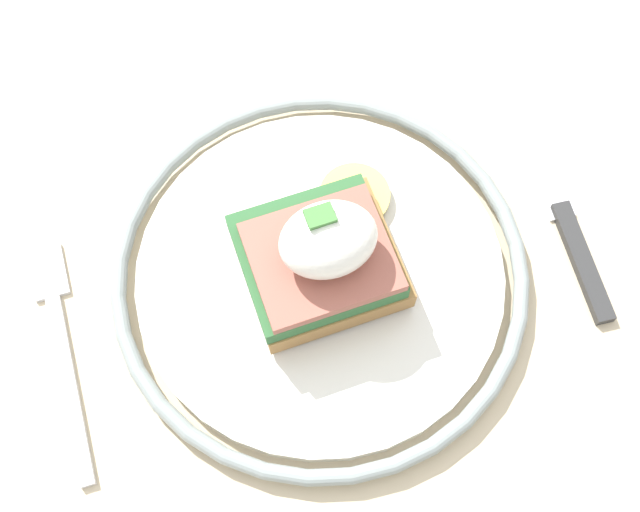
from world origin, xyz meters
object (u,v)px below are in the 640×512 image
object	(u,v)px
fork	(62,346)
knife	(564,217)
sandwich	(321,252)
plate	(320,273)

from	to	relation	value
fork	knife	xyz separation A→B (m)	(0.33, -0.02, 0.00)
sandwich	fork	world-z (taller)	sandwich
plate	fork	world-z (taller)	plate
sandwich	knife	world-z (taller)	sandwich
plate	fork	bearing A→B (deg)	176.90
fork	knife	world-z (taller)	knife
plate	knife	bearing A→B (deg)	-4.79
sandwich	fork	size ratio (longest dim) A/B	0.69
sandwich	fork	bearing A→B (deg)	176.70
plate	knife	distance (m)	0.17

